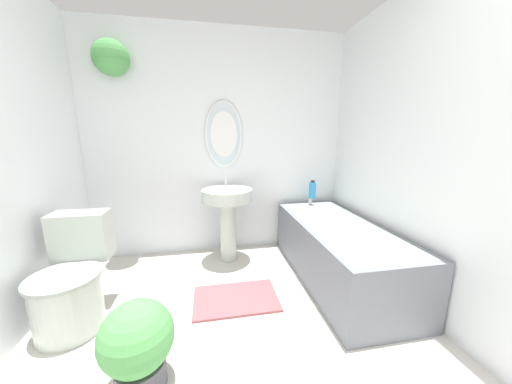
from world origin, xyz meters
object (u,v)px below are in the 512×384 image
object	(u,v)px
toilet	(73,282)
shampoo_bottle	(312,190)
pedestal_sink	(227,208)
potted_plant	(138,343)
bathtub	(338,250)

from	to	relation	value
toilet	shampoo_bottle	xyz separation A→B (m)	(2.12, 0.87, 0.39)
pedestal_sink	shampoo_bottle	size ratio (longest dim) A/B	4.20
toilet	shampoo_bottle	world-z (taller)	shampoo_bottle
shampoo_bottle	toilet	bearing A→B (deg)	-157.55
pedestal_sink	shampoo_bottle	xyz separation A→B (m)	(0.98, 0.13, 0.13)
toilet	pedestal_sink	size ratio (longest dim) A/B	0.86
toilet	shampoo_bottle	distance (m)	2.32
toilet	potted_plant	distance (m)	0.83
shampoo_bottle	potted_plant	distance (m)	2.19
pedestal_sink	bathtub	xyz separation A→B (m)	(0.97, -0.55, -0.30)
pedestal_sink	potted_plant	bearing A→B (deg)	-112.77
toilet	pedestal_sink	bearing A→B (deg)	33.32
bathtub	potted_plant	xyz separation A→B (m)	(-1.53, -0.80, -0.01)
potted_plant	pedestal_sink	bearing A→B (deg)	67.23
pedestal_sink	shampoo_bottle	world-z (taller)	pedestal_sink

